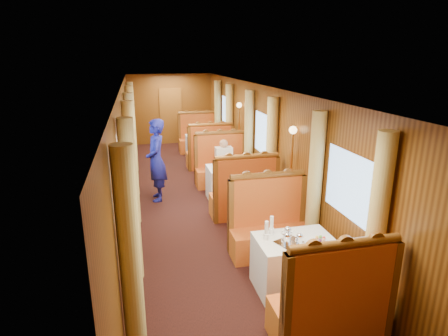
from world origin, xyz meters
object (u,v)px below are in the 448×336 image
object	(u,v)px
tea_tray	(289,242)
teapot_back	(288,234)
banquette_near_aft	(269,229)
banquette_mid_fwd	(244,197)
rose_vase_far	(203,130)
table_far	(204,147)
table_near	(294,264)
fruit_plate	(320,240)
rose_vase_mid	(232,159)
table_mid	(231,183)
banquette_far_fwd	(210,154)
banquette_near_fwd	(331,307)
banquette_mid_aft	(221,168)
teapot_right	(299,240)
teapot_left	(287,240)
banquette_far_aft	(198,139)
steward	(156,160)
passenger	(224,159)

from	to	relation	value
tea_tray	teapot_back	world-z (taller)	teapot_back
banquette_near_aft	banquette_mid_fwd	size ratio (longest dim) A/B	1.00
teapot_back	rose_vase_far	bearing A→B (deg)	95.87
table_far	table_near	bearing A→B (deg)	-90.00
fruit_plate	rose_vase_mid	bearing A→B (deg)	94.31
table_mid	banquette_far_fwd	bearing A→B (deg)	90.00
teapot_back	rose_vase_far	world-z (taller)	rose_vase_far
banquette_near_fwd	banquette_mid_aft	world-z (taller)	same
table_near	teapot_right	size ratio (longest dim) A/B	7.40
rose_vase_far	banquette_near_fwd	bearing A→B (deg)	-89.80
table_far	tea_tray	distance (m)	7.08
banquette_mid_fwd	banquette_far_fwd	bearing A→B (deg)	90.00
banquette_mid_aft	teapot_left	world-z (taller)	banquette_mid_aft
banquette_near_aft	rose_vase_mid	size ratio (longest dim) A/B	3.72
table_mid	rose_vase_far	distance (m)	3.54
banquette_near_fwd	teapot_right	xyz separation A→B (m)	(-0.01, 0.88, 0.38)
banquette_far_aft	banquette_mid_fwd	bearing A→B (deg)	-90.00
steward	table_mid	bearing A→B (deg)	78.46
banquette_mid_aft	banquette_far_aft	size ratio (longest dim) A/B	1.00
banquette_near_fwd	banquette_near_aft	xyz separation A→B (m)	(0.00, 2.03, 0.00)
banquette_near_aft	passenger	distance (m)	3.22
tea_tray	teapot_left	world-z (taller)	teapot_left
table_near	steward	size ratio (longest dim) A/B	0.58
table_mid	banquette_mid_aft	distance (m)	1.02
teapot_right	banquette_mid_fwd	bearing A→B (deg)	69.76
table_far	banquette_far_aft	size ratio (longest dim) A/B	0.78
table_mid	steward	world-z (taller)	steward
fruit_plate	teapot_right	bearing A→B (deg)	-178.11
table_mid	steward	xyz separation A→B (m)	(-1.62, 0.34, 0.54)
banquette_near_fwd	passenger	distance (m)	5.24
banquette_near_fwd	passenger	size ratio (longest dim) A/B	1.76
table_far	banquette_mid_fwd	bearing A→B (deg)	-90.00
teapot_back	steward	bearing A→B (deg)	118.38
banquette_mid_aft	tea_tray	bearing A→B (deg)	-91.61
banquette_mid_fwd	rose_vase_mid	size ratio (longest dim) A/B	3.72
banquette_mid_fwd	banquette_far_fwd	xyz separation A→B (m)	(0.00, 3.50, 0.00)
teapot_right	rose_vase_far	world-z (taller)	rose_vase_far
tea_tray	rose_vase_far	xyz separation A→B (m)	(0.10, 7.07, 0.17)
table_mid	table_far	bearing A→B (deg)	90.00
table_near	banquette_mid_fwd	size ratio (longest dim) A/B	0.78
teapot_right	rose_vase_mid	xyz separation A→B (m)	(0.03, 3.63, 0.12)
table_mid	rose_vase_mid	size ratio (longest dim) A/B	2.92
table_far	tea_tray	bearing A→B (deg)	-91.05
banquette_far_fwd	banquette_far_aft	bearing A→B (deg)	90.00
table_far	banquette_far_fwd	xyz separation A→B (m)	(0.00, -1.01, 0.05)
teapot_left	teapot_right	distance (m)	0.17
fruit_plate	steward	distance (m)	4.40
table_mid	teapot_right	bearing A→B (deg)	-90.13
banquette_near_fwd	banquette_far_aft	distance (m)	9.03
banquette_mid_fwd	teapot_back	bearing A→B (deg)	-92.21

